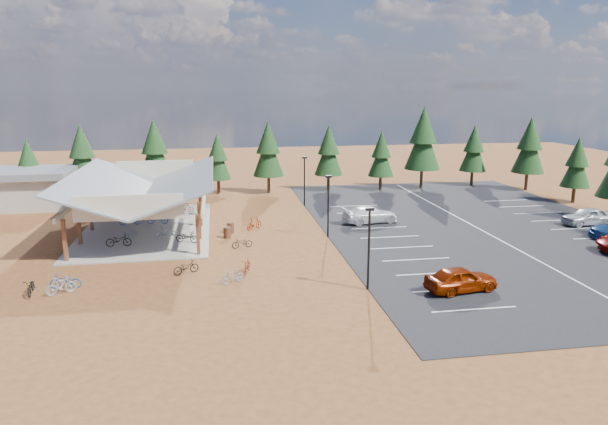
# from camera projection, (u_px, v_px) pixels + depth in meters

# --- Properties ---
(ground) EXTENTS (140.00, 140.00, 0.00)m
(ground) POSITION_uv_depth(u_px,v_px,m) (270.00, 247.00, 41.99)
(ground) COLOR brown
(ground) RESTS_ON ground
(asphalt_lot) EXTENTS (27.00, 44.00, 0.04)m
(asphalt_lot) POSITION_uv_depth(u_px,v_px,m) (475.00, 227.00, 47.77)
(asphalt_lot) COLOR black
(asphalt_lot) RESTS_ON ground
(concrete_pad) EXTENTS (10.60, 18.60, 0.10)m
(concrete_pad) POSITION_uv_depth(u_px,v_px,m) (148.00, 228.00, 47.14)
(concrete_pad) COLOR gray
(concrete_pad) RESTS_ON ground
(bike_pavilion) EXTENTS (11.65, 19.40, 4.97)m
(bike_pavilion) POSITION_uv_depth(u_px,v_px,m) (145.00, 186.00, 46.28)
(bike_pavilion) COLOR #5B241A
(bike_pavilion) RESTS_ON concrete_pad
(outbuilding) EXTENTS (11.00, 7.00, 3.90)m
(outbuilding) POSITION_uv_depth(u_px,v_px,m) (17.00, 188.00, 55.07)
(outbuilding) COLOR #ADA593
(outbuilding) RESTS_ON ground
(lamp_post_0) EXTENTS (0.50, 0.25, 5.14)m
(lamp_post_0) POSITION_uv_depth(u_px,v_px,m) (369.00, 243.00, 32.49)
(lamp_post_0) COLOR black
(lamp_post_0) RESTS_ON ground
(lamp_post_1) EXTENTS (0.50, 0.25, 5.14)m
(lamp_post_1) POSITION_uv_depth(u_px,v_px,m) (328.00, 202.00, 44.02)
(lamp_post_1) COLOR black
(lamp_post_1) RESTS_ON ground
(lamp_post_2) EXTENTS (0.50, 0.25, 5.14)m
(lamp_post_2) POSITION_uv_depth(u_px,v_px,m) (304.00, 178.00, 55.55)
(lamp_post_2) COLOR black
(lamp_post_2) RESTS_ON ground
(trash_bin_0) EXTENTS (0.60, 0.60, 0.90)m
(trash_bin_0) POSITION_uv_depth(u_px,v_px,m) (227.00, 232.00, 44.32)
(trash_bin_0) COLOR #502C1C
(trash_bin_0) RESTS_ON ground
(trash_bin_1) EXTENTS (0.60, 0.60, 0.90)m
(trash_bin_1) POSITION_uv_depth(u_px,v_px,m) (231.00, 228.00, 45.83)
(trash_bin_1) COLOR #502C1C
(trash_bin_1) RESTS_ON ground
(pine_0) EXTENTS (2.87, 2.87, 6.68)m
(pine_0) POSITION_uv_depth(u_px,v_px,m) (29.00, 164.00, 57.80)
(pine_0) COLOR #382314
(pine_0) RESTS_ON ground
(pine_1) EXTENTS (3.52, 3.52, 8.20)m
(pine_1) POSITION_uv_depth(u_px,v_px,m) (82.00, 154.00, 58.60)
(pine_1) COLOR #382314
(pine_1) RESTS_ON ground
(pine_2) EXTENTS (3.73, 3.73, 8.68)m
(pine_2) POSITION_uv_depth(u_px,v_px,m) (155.00, 149.00, 60.11)
(pine_2) COLOR #382314
(pine_2) RESTS_ON ground
(pine_3) EXTENTS (2.95, 2.95, 6.88)m
(pine_3) POSITION_uv_depth(u_px,v_px,m) (218.00, 157.00, 61.91)
(pine_3) COLOR #382314
(pine_3) RESTS_ON ground
(pine_4) EXTENTS (3.56, 3.56, 8.29)m
(pine_4) POSITION_uv_depth(u_px,v_px,m) (268.00, 149.00, 62.03)
(pine_4) COLOR #382314
(pine_4) RESTS_ON ground
(pine_5) EXTENTS (3.33, 3.33, 7.76)m
(pine_5) POSITION_uv_depth(u_px,v_px,m) (329.00, 151.00, 63.62)
(pine_5) COLOR #382314
(pine_5) RESTS_ON ground
(pine_6) EXTENTS (3.02, 3.02, 7.03)m
(pine_6) POSITION_uv_depth(u_px,v_px,m) (381.00, 154.00, 63.92)
(pine_6) COLOR #382314
(pine_6) RESTS_ON ground
(pine_7) EXTENTS (4.22, 4.22, 9.84)m
(pine_7) POSITION_uv_depth(u_px,v_px,m) (423.00, 139.00, 64.53)
(pine_7) COLOR #382314
(pine_7) RESTS_ON ground
(pine_8) EXTENTS (3.25, 3.25, 7.57)m
(pine_8) POSITION_uv_depth(u_px,v_px,m) (474.00, 149.00, 66.90)
(pine_8) COLOR #382314
(pine_8) RESTS_ON ground
(pine_12) EXTENTS (3.00, 3.00, 7.00)m
(pine_12) POSITION_uv_depth(u_px,v_px,m) (577.00, 163.00, 57.00)
(pine_12) COLOR #382314
(pine_12) RESTS_ON ground
(pine_13) EXTENTS (3.73, 3.73, 8.69)m
(pine_13) POSITION_uv_depth(u_px,v_px,m) (530.00, 146.00, 63.72)
(pine_13) COLOR #382314
(pine_13) RESTS_ON ground
(bike_0) EXTENTS (1.92, 0.68, 1.01)m
(bike_0) POSITION_uv_depth(u_px,v_px,m) (119.00, 240.00, 41.57)
(bike_0) COLOR black
(bike_0) RESTS_ON concrete_pad
(bike_1) EXTENTS (1.58, 0.58, 0.93)m
(bike_1) POSITION_uv_depth(u_px,v_px,m) (127.00, 231.00, 44.24)
(bike_1) COLOR gray
(bike_1) RESTS_ON concrete_pad
(bike_2) EXTENTS (1.90, 0.83, 0.97)m
(bike_2) POSITION_uv_depth(u_px,v_px,m) (130.00, 220.00, 47.99)
(bike_2) COLOR navy
(bike_2) RESTS_ON concrete_pad
(bike_3) EXTENTS (1.48, 0.43, 0.89)m
(bike_3) POSITION_uv_depth(u_px,v_px,m) (139.00, 209.00, 52.52)
(bike_3) COLOR maroon
(bike_3) RESTS_ON concrete_pad
(bike_4) EXTENTS (1.91, 1.21, 0.95)m
(bike_4) POSITION_uv_depth(u_px,v_px,m) (187.00, 237.00, 42.62)
(bike_4) COLOR black
(bike_4) RESTS_ON concrete_pad
(bike_5) EXTENTS (1.83, 0.68, 1.07)m
(bike_5) POSITION_uv_depth(u_px,v_px,m) (166.00, 232.00, 43.62)
(bike_5) COLOR gray
(bike_5) RESTS_ON concrete_pad
(bike_6) EXTENTS (1.96, 0.98, 0.98)m
(bike_6) POSITION_uv_depth(u_px,v_px,m) (158.00, 219.00, 48.39)
(bike_6) COLOR #255293
(bike_6) RESTS_ON concrete_pad
(bike_7) EXTENTS (1.51, 0.43, 0.91)m
(bike_7) POSITION_uv_depth(u_px,v_px,m) (186.00, 208.00, 52.72)
(bike_7) COLOR maroon
(bike_7) RESTS_ON concrete_pad
(bike_8) EXTENTS (0.92, 1.93, 0.97)m
(bike_8) POSITION_uv_depth(u_px,v_px,m) (31.00, 287.00, 32.24)
(bike_8) COLOR black
(bike_8) RESTS_ON ground
(bike_9) EXTENTS (1.78, 1.22, 1.05)m
(bike_9) POSITION_uv_depth(u_px,v_px,m) (61.00, 286.00, 32.29)
(bike_9) COLOR #999CA2
(bike_9) RESTS_ON ground
(bike_10) EXTENTS (1.92, 0.78, 0.99)m
(bike_10) POSITION_uv_depth(u_px,v_px,m) (65.00, 281.00, 33.19)
(bike_10) COLOR #1B4F91
(bike_10) RESTS_ON ground
(bike_11) EXTENTS (0.92, 1.71, 0.99)m
(bike_11) POSITION_uv_depth(u_px,v_px,m) (247.00, 266.00, 35.92)
(bike_11) COLOR maroon
(bike_11) RESTS_ON ground
(bike_12) EXTENTS (1.86, 1.37, 0.93)m
(bike_12) POSITION_uv_depth(u_px,v_px,m) (186.00, 267.00, 35.79)
(bike_12) COLOR black
(bike_12) RESTS_ON ground
(bike_13) EXTENTS (1.59, 0.93, 0.92)m
(bike_13) POSITION_uv_depth(u_px,v_px,m) (233.00, 276.00, 34.09)
(bike_13) COLOR gray
(bike_13) RESTS_ON ground
(bike_15) EXTENTS (1.67, 1.55, 1.07)m
(bike_15) POSITION_uv_depth(u_px,v_px,m) (254.00, 223.00, 46.89)
(bike_15) COLOR maroon
(bike_15) RESTS_ON ground
(bike_16) EXTENTS (1.71, 0.96, 0.85)m
(bike_16) POSITION_uv_depth(u_px,v_px,m) (242.00, 243.00, 41.55)
(bike_16) COLOR black
(bike_16) RESTS_ON ground
(car_0) EXTENTS (4.66, 2.45, 1.51)m
(car_0) POSITION_uv_depth(u_px,v_px,m) (461.00, 279.00, 32.64)
(car_0) COLOR #781D01
(car_0) RESTS_ON asphalt_lot
(car_3) EXTENTS (5.35, 2.82, 1.48)m
(car_3) POSITION_uv_depth(u_px,v_px,m) (370.00, 215.00, 49.06)
(car_3) COLOR silver
(car_3) RESTS_ON asphalt_lot
(car_8) EXTENTS (4.65, 2.07, 1.56)m
(car_8) POSITION_uv_depth(u_px,v_px,m) (588.00, 216.00, 48.26)
(car_8) COLOR #ADB1B6
(car_8) RESTS_ON asphalt_lot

